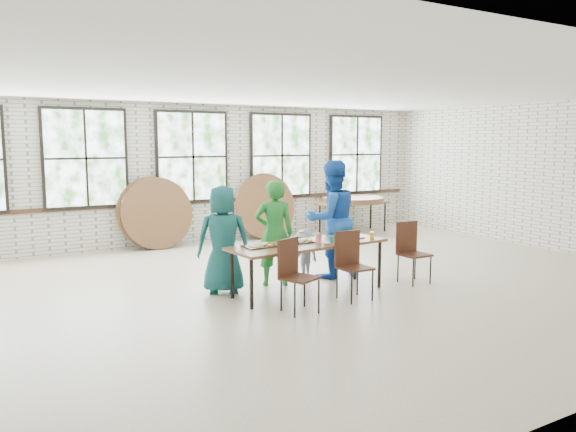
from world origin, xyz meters
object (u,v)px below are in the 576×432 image
Objects in this scene: chair_near_left at (294,269)px; dining_table at (308,246)px; chair_near_right at (351,259)px; storage_table at (353,204)px.

dining_table is at bearing 22.52° from chair_near_left.
chair_near_right is (1.01, 0.12, 0.00)m from chair_near_left.
chair_near_left and chair_near_right have the same top height.
chair_near_right reaches higher than storage_table.
dining_table is 1.33× the size of storage_table.
chair_near_right is 0.51× the size of storage_table.
dining_table is at bearing 125.38° from chair_near_right.
dining_table is 2.58× the size of chair_near_right.
chair_near_right is at bearing -131.41° from storage_table.
chair_near_left is at bearing -172.18° from chair_near_right.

